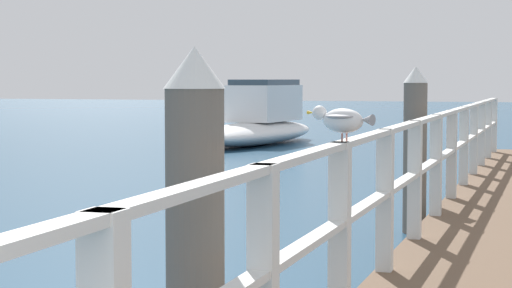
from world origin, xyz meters
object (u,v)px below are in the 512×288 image
object	(u,v)px
dock_piling_far	(415,149)
boat_2	(258,123)
dock_piling_near	(195,255)
seagull_foreground	(342,119)

from	to	relation	value
dock_piling_far	boat_2	distance (m)	16.10
dock_piling_far	boat_2	xyz separation A→B (m)	(-6.50, 14.72, -0.40)
dock_piling_near	boat_2	world-z (taller)	dock_piling_near
dock_piling_near	dock_piling_far	bearing A→B (deg)	90.00
boat_2	seagull_foreground	bearing A→B (deg)	-65.33
boat_2	dock_piling_far	bearing A→B (deg)	-60.01
seagull_foreground	boat_2	size ratio (longest dim) A/B	0.07
dock_piling_far	dock_piling_near	bearing A→B (deg)	-90.00
dock_piling_near	dock_piling_far	xyz separation A→B (m)	(0.00, 7.36, 0.00)
seagull_foreground	boat_2	world-z (taller)	boat_2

